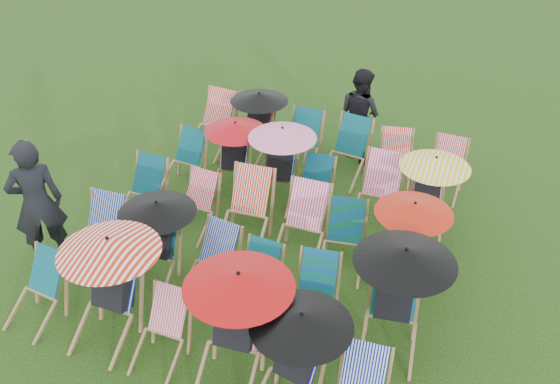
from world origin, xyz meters
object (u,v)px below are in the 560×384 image
(deckchair_29, at_px, (445,170))
(person_left, at_px, (37,203))
(person_rear, at_px, (360,114))
(deckchair_0, at_px, (35,292))

(deckchair_29, height_order, person_left, person_left)
(deckchair_29, bearing_deg, person_rear, 159.86)
(deckchair_0, bearing_deg, person_rear, 70.44)
(person_left, relative_size, person_rear, 1.16)
(deckchair_29, relative_size, person_left, 0.46)
(person_left, bearing_deg, deckchair_0, 78.39)
(deckchair_29, distance_m, person_left, 6.09)
(deckchair_0, relative_size, person_rear, 0.52)
(deckchair_0, bearing_deg, person_left, 129.55)
(deckchair_0, distance_m, person_left, 1.28)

